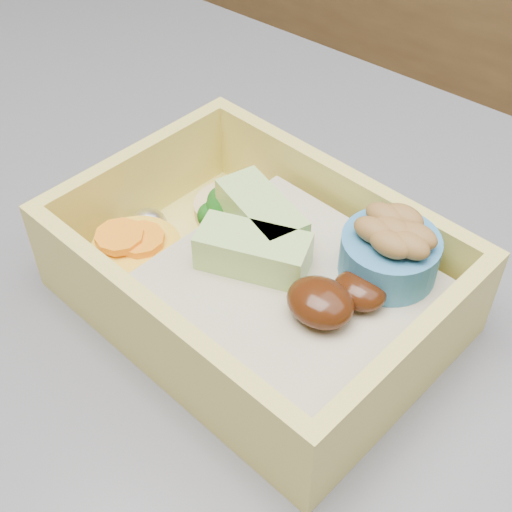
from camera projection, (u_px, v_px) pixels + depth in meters
The scene contains 1 object.
bento_box at pixel (268, 277), 0.38m from camera, with size 0.22×0.17×0.08m.
Camera 1 is at (0.28, -0.16, 1.22)m, focal length 50.00 mm.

